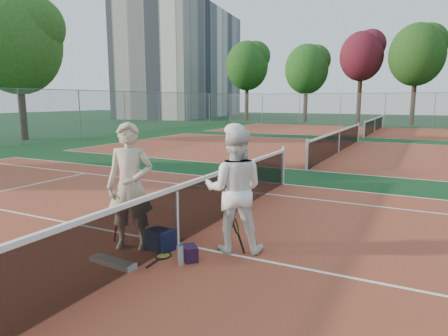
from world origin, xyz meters
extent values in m
plane|color=#0E3316|center=(0.00, 0.00, 0.00)|extent=(130.00, 130.00, 0.00)
cube|color=brown|center=(0.00, 0.00, 0.00)|extent=(23.77, 10.97, 0.01)
cube|color=brown|center=(0.00, 13.50, 0.00)|extent=(23.77, 10.97, 0.01)
cube|color=brown|center=(0.00, 27.00, 0.00)|extent=(23.77, 10.97, 0.01)
cube|color=beige|center=(-28.00, 44.00, 7.50)|extent=(12.96, 23.18, 15.00)
imported|color=#BFB094|center=(-0.57, -0.47, 1.04)|extent=(0.89, 0.76, 2.08)
imported|color=white|center=(0.96, 0.22, 1.00)|extent=(1.18, 1.05, 2.00)
cube|color=black|center=(-0.11, -0.33, 0.17)|extent=(0.46, 0.34, 0.34)
cube|color=black|center=(0.56, -0.49, 0.12)|extent=(0.34, 0.34, 0.23)
cube|color=slate|center=(-0.37, -1.16, 0.04)|extent=(0.83, 0.25, 0.09)
cylinder|color=silver|center=(0.53, -0.71, 0.15)|extent=(0.09, 0.09, 0.30)
cylinder|color=#382314|center=(-15.25, 37.31, 2.48)|extent=(0.44, 0.44, 4.96)
ellipsoid|color=#174413|center=(-15.25, 37.31, 6.20)|extent=(4.80, 4.80, 5.52)
cylinder|color=#382314|center=(-8.35, 37.35, 2.24)|extent=(0.44, 0.44, 4.47)
ellipsoid|color=#184914|center=(-8.35, 37.35, 5.59)|extent=(4.56, 4.56, 5.25)
cylinder|color=#382314|center=(-2.83, 37.44, 2.67)|extent=(0.44, 0.44, 5.34)
ellipsoid|color=#4B101B|center=(-2.83, 37.44, 6.67)|extent=(4.25, 4.25, 4.89)
cylinder|color=#382314|center=(2.18, 36.85, 2.61)|extent=(0.44, 0.44, 5.22)
ellipsoid|color=#193F12|center=(2.18, 36.85, 6.52)|extent=(5.00, 5.00, 5.75)
cylinder|color=#382314|center=(-18.32, 10.75, 2.26)|extent=(0.44, 0.44, 4.52)
ellipsoid|color=#204E16|center=(-18.32, 10.75, 5.65)|extent=(5.13, 5.13, 5.90)
camera|label=1|loc=(3.65, -5.39, 2.43)|focal=32.00mm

